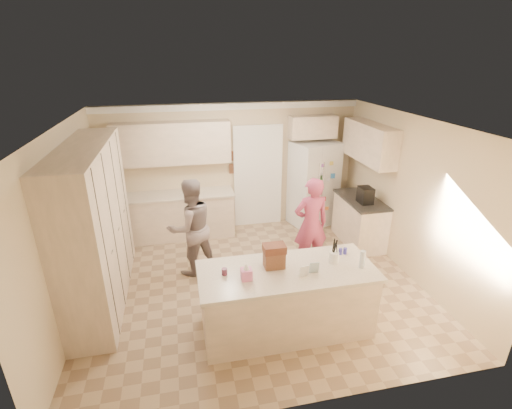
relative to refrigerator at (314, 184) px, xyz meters
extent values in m
cube|color=tan|center=(-1.72, -2.06, -0.91)|extent=(5.20, 4.60, 0.02)
cube|color=white|center=(-1.72, -2.06, 1.71)|extent=(5.20, 4.60, 0.02)
cube|color=beige|center=(-1.72, 0.25, 0.40)|extent=(5.20, 0.02, 2.60)
cube|color=beige|center=(-1.72, -4.37, 0.40)|extent=(5.20, 0.02, 2.60)
cube|color=beige|center=(-4.33, -2.06, 0.40)|extent=(0.02, 4.60, 2.60)
cube|color=beige|center=(0.89, -2.06, 0.40)|extent=(0.02, 4.60, 2.60)
cube|color=white|center=(-1.72, 0.20, 1.63)|extent=(5.20, 0.08, 0.12)
cube|color=beige|center=(-4.02, -1.86, 0.28)|extent=(0.60, 2.60, 2.35)
cube|color=beige|center=(-2.87, -0.06, -0.46)|extent=(2.20, 0.60, 0.88)
cube|color=#EDE1C8|center=(-2.87, -0.07, 0.00)|extent=(2.24, 0.63, 0.04)
cube|color=beige|center=(-2.87, 0.07, 1.00)|extent=(2.20, 0.35, 0.80)
cube|color=black|center=(-1.17, 0.22, 0.15)|extent=(0.90, 0.06, 2.10)
cube|color=white|center=(-1.17, 0.19, 0.15)|extent=(1.02, 0.03, 2.22)
cube|color=brown|center=(-1.70, 0.21, 0.65)|extent=(0.15, 0.02, 0.20)
cube|color=brown|center=(-1.70, 0.21, 0.38)|extent=(0.15, 0.02, 0.20)
cube|color=white|center=(0.00, 0.00, 0.00)|extent=(1.07, 0.94, 1.80)
cube|color=gray|center=(0.00, -0.35, 0.00)|extent=(0.02, 0.02, 1.78)
cube|color=black|center=(-0.22, -0.36, 0.25)|extent=(0.22, 0.03, 0.35)
cylinder|color=silver|center=(-0.05, -0.37, 0.15)|extent=(0.02, 0.02, 0.85)
cylinder|color=silver|center=(0.05, -0.37, 0.15)|extent=(0.02, 0.02, 0.85)
cube|color=beige|center=(-0.07, 0.07, 1.20)|extent=(0.95, 0.35, 0.45)
cube|color=beige|center=(0.58, -1.06, -0.46)|extent=(0.60, 1.20, 0.88)
cube|color=#2D2B28|center=(0.57, -1.06, 0.00)|extent=(0.63, 1.24, 0.04)
cube|color=beige|center=(0.71, -0.86, 1.05)|extent=(0.35, 1.50, 0.70)
cube|color=black|center=(0.53, -1.26, 0.17)|extent=(0.22, 0.28, 0.30)
cube|color=beige|center=(-1.52, -3.16, -0.46)|extent=(2.20, 0.90, 0.88)
cube|color=#EDE1C8|center=(-1.52, -3.16, 0.00)|extent=(2.28, 0.96, 0.05)
cylinder|color=white|center=(-0.87, -3.11, 0.10)|extent=(0.13, 0.13, 0.15)
cube|color=pink|center=(-2.07, -3.26, 0.10)|extent=(0.13, 0.13, 0.14)
cone|color=white|center=(-2.07, -3.26, 0.20)|extent=(0.08, 0.08, 0.08)
cube|color=brown|center=(-1.67, -3.06, 0.14)|extent=(0.26, 0.18, 0.22)
cube|color=#592D1E|center=(-1.67, -3.06, 0.30)|extent=(0.28, 0.20, 0.10)
cylinder|color=#59263F|center=(-2.32, -3.11, 0.07)|extent=(0.07, 0.07, 0.09)
cube|color=white|center=(-1.37, -3.36, 0.11)|extent=(0.12, 0.06, 0.16)
cube|color=silver|center=(-1.22, -3.31, 0.11)|extent=(0.12, 0.05, 0.16)
cylinder|color=silver|center=(-0.57, -3.31, 0.14)|extent=(0.07, 0.07, 0.24)
cylinder|color=#332F98|center=(-0.70, -2.94, 0.07)|extent=(0.05, 0.05, 0.09)
cylinder|color=#332F98|center=(-0.63, -2.94, 0.07)|extent=(0.05, 0.05, 0.09)
imported|color=gray|center=(-2.66, -1.46, -0.07)|extent=(0.98, 0.89, 1.66)
imported|color=#AC4254|center=(-0.68, -1.74, -0.08)|extent=(0.61, 0.41, 1.64)
camera|label=1|loc=(-2.76, -7.04, 2.60)|focal=26.00mm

